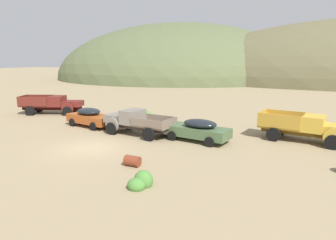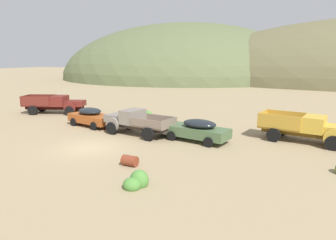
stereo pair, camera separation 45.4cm
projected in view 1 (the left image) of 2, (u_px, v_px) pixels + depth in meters
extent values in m
plane|color=#998460|center=(91.00, 148.00, 19.68)|extent=(300.00, 300.00, 0.00)
ellipsoid|color=#56603D|center=(181.00, 77.00, 96.54)|extent=(74.59, 74.80, 32.57)
cube|color=black|center=(52.00, 108.00, 31.71)|extent=(6.00, 2.77, 0.36)
cube|color=maroon|center=(73.00, 103.00, 31.53)|extent=(2.32, 2.14, 0.55)
cube|color=#B7B2A8|center=(81.00, 104.00, 31.51)|extent=(0.43, 1.08, 0.44)
cylinder|color=maroon|center=(67.00, 108.00, 30.67)|extent=(1.20, 0.55, 1.20)
cylinder|color=maroon|center=(74.00, 105.00, 32.56)|extent=(1.20, 0.55, 1.20)
cube|color=maroon|center=(57.00, 101.00, 31.55)|extent=(1.91, 2.21, 1.05)
cube|color=black|center=(63.00, 99.00, 31.48)|extent=(0.55, 1.52, 0.59)
cube|color=maroon|center=(37.00, 105.00, 31.72)|extent=(3.50, 2.81, 0.12)
cube|color=maroon|center=(32.00, 102.00, 30.66)|extent=(2.92, 1.05, 0.95)
cube|color=maroon|center=(40.00, 99.00, 32.57)|extent=(2.92, 1.05, 0.95)
cube|color=maroon|center=(23.00, 100.00, 31.67)|extent=(0.71, 1.88, 0.95)
cylinder|color=black|center=(67.00, 111.00, 30.68)|extent=(1.00, 0.57, 0.96)
cylinder|color=black|center=(74.00, 108.00, 32.66)|extent=(1.00, 0.57, 0.96)
cylinder|color=black|center=(30.00, 111.00, 30.82)|extent=(1.00, 0.57, 0.96)
cylinder|color=black|center=(39.00, 108.00, 32.81)|extent=(1.00, 0.57, 0.96)
cube|color=#A34C1E|center=(91.00, 119.00, 25.83)|extent=(4.68, 2.95, 0.68)
ellipsoid|color=black|center=(89.00, 111.00, 25.86)|extent=(2.61, 2.18, 0.57)
ellipsoid|color=#A34C1E|center=(107.00, 121.00, 24.69)|extent=(1.32, 1.69, 0.61)
cylinder|color=black|center=(93.00, 126.00, 24.39)|extent=(0.71, 0.37, 0.68)
cylinder|color=black|center=(110.00, 123.00, 25.86)|extent=(0.71, 0.37, 0.68)
cylinder|color=black|center=(72.00, 122.00, 25.94)|extent=(0.71, 0.37, 0.68)
cylinder|color=black|center=(90.00, 119.00, 27.41)|extent=(0.71, 0.37, 0.68)
cube|color=#3D322D|center=(138.00, 126.00, 22.97)|extent=(5.44, 1.95, 0.36)
cube|color=slate|center=(118.00, 118.00, 23.90)|extent=(1.98, 1.94, 0.55)
cube|color=#B7B2A8|center=(111.00, 117.00, 24.32)|extent=(0.30, 1.12, 0.44)
cylinder|color=slate|center=(128.00, 120.00, 24.67)|extent=(1.21, 0.41, 1.20)
cylinder|color=slate|center=(112.00, 125.00, 23.04)|extent=(1.21, 0.41, 1.20)
cube|color=slate|center=(133.00, 117.00, 23.09)|extent=(1.59, 2.10, 1.05)
cube|color=black|center=(127.00, 113.00, 23.34)|extent=(0.36, 1.58, 0.59)
cube|color=#746354|center=(154.00, 125.00, 22.16)|extent=(3.04, 2.46, 0.12)
cube|color=#746354|center=(161.00, 119.00, 22.92)|extent=(2.68, 0.63, 0.55)
cube|color=#746354|center=(146.00, 123.00, 21.27)|extent=(2.68, 0.63, 0.55)
cube|color=#746354|center=(169.00, 123.00, 21.42)|extent=(0.48, 1.95, 0.55)
cylinder|color=black|center=(129.00, 124.00, 24.77)|extent=(1.00, 0.46, 0.96)
cylinder|color=black|center=(112.00, 128.00, 23.06)|extent=(1.00, 0.46, 0.96)
cylinder|color=black|center=(164.00, 129.00, 22.98)|extent=(1.00, 0.46, 0.96)
cylinder|color=black|center=(149.00, 134.00, 21.27)|extent=(1.00, 0.46, 0.96)
cube|color=#47603D|center=(196.00, 131.00, 21.29)|extent=(4.99, 2.79, 0.68)
ellipsoid|color=black|center=(200.00, 124.00, 21.02)|extent=(2.74, 2.07, 0.57)
ellipsoid|color=#47603D|center=(171.00, 127.00, 22.43)|extent=(1.33, 1.61, 0.61)
cylinder|color=black|center=(185.00, 131.00, 22.87)|extent=(0.71, 0.35, 0.68)
cylinder|color=black|center=(172.00, 136.00, 21.43)|extent=(0.71, 0.35, 0.68)
cylinder|color=black|center=(221.00, 136.00, 21.28)|extent=(0.71, 0.35, 0.68)
cylinder|color=black|center=(209.00, 142.00, 19.84)|extent=(0.71, 0.35, 0.68)
cube|color=brown|center=(304.00, 132.00, 21.10)|extent=(5.80, 2.16, 0.36)
cylinder|color=gold|center=(333.00, 138.00, 19.25)|extent=(1.21, 0.43, 1.20)
cylinder|color=gold|center=(336.00, 131.00, 20.92)|extent=(1.21, 0.43, 1.20)
cube|color=gold|center=(314.00, 123.00, 20.67)|extent=(1.72, 2.20, 1.05)
cube|color=black|center=(324.00, 121.00, 20.31)|extent=(0.40, 1.64, 0.59)
cube|color=#B5882D|center=(281.00, 126.00, 21.89)|extent=(3.27, 2.62, 0.12)
cube|color=#B5882D|center=(278.00, 121.00, 20.94)|extent=(2.85, 0.72, 0.95)
cube|color=#B5882D|center=(285.00, 117.00, 22.63)|extent=(2.85, 0.72, 0.95)
cube|color=#B5882D|center=(262.00, 117.00, 22.52)|extent=(0.54, 2.03, 0.95)
cylinder|color=black|center=(333.00, 142.00, 19.26)|extent=(1.00, 0.48, 0.96)
cylinder|color=black|center=(336.00, 135.00, 21.02)|extent=(1.00, 0.48, 0.96)
cylinder|color=black|center=(274.00, 135.00, 21.22)|extent=(1.00, 0.48, 0.96)
cylinder|color=black|center=(281.00, 129.00, 22.98)|extent=(1.00, 0.48, 0.96)
cylinder|color=brown|center=(132.00, 161.00, 16.32)|extent=(0.88, 0.64, 0.57)
ellipsoid|color=#4C8438|center=(147.00, 116.00, 29.29)|extent=(0.92, 0.83, 0.98)
ellipsoid|color=#4C8438|center=(145.00, 117.00, 29.13)|extent=(0.70, 0.63, 0.58)
ellipsoid|color=#4C8438|center=(145.00, 116.00, 29.20)|extent=(0.87, 0.78, 0.84)
ellipsoid|color=#4C8438|center=(144.00, 180.00, 13.77)|extent=(0.89, 0.80, 0.97)
ellipsoid|color=#4C8438|center=(136.00, 185.00, 13.46)|extent=(0.83, 0.75, 0.66)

